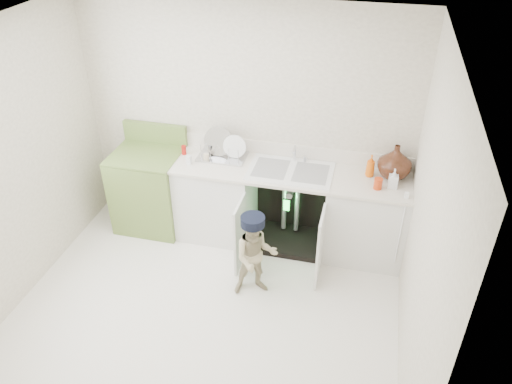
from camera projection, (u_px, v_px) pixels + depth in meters
ground at (206, 311)px, 4.65m from camera, size 3.50×3.50×0.00m
room_shell at (197, 200)px, 3.97m from camera, size 6.00×5.50×1.26m
counter_run at (293, 205)px, 5.26m from camera, size 2.44×1.02×1.24m
avocado_stove at (151, 188)px, 5.56m from camera, size 0.73×0.65×1.13m
repair_worker at (255, 255)px, 4.64m from camera, size 0.51×0.72×0.87m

